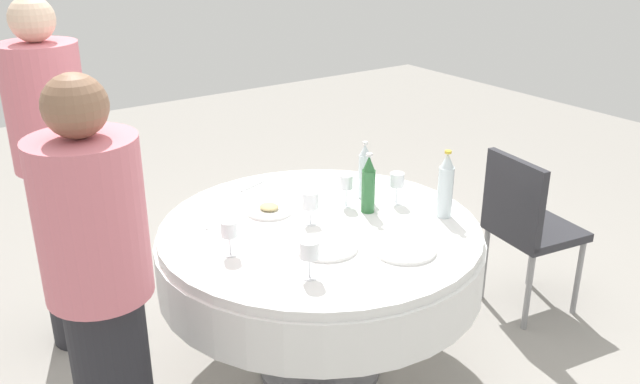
{
  "coord_description": "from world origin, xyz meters",
  "views": [
    {
      "loc": [
        -2.15,
        1.49,
        1.97
      ],
      "look_at": [
        0.0,
        0.0,
        0.89
      ],
      "focal_mm": 37.91,
      "sensor_mm": 36.0,
      "label": 1
    }
  ],
  "objects_px": {
    "bottle_clear_north": "(446,186)",
    "wine_glass_rear": "(346,184)",
    "wine_glass_near": "(309,251)",
    "wine_glass_east": "(397,181)",
    "person_south": "(57,175)",
    "bottle_clear_right": "(364,172)",
    "plate_outer": "(404,249)",
    "plate_west": "(269,210)",
    "bottle_green_south": "(368,185)",
    "wine_glass_inner": "(229,230)",
    "dining_table": "(320,256)",
    "plate_near": "(326,247)",
    "wine_glass_left": "(310,202)",
    "person_right": "(102,299)",
    "chair_inner": "(526,221)"
  },
  "relations": [
    {
      "from": "wine_glass_left",
      "to": "wine_glass_rear",
      "type": "distance_m",
      "value": 0.25
    },
    {
      "from": "wine_glass_east",
      "to": "person_south",
      "type": "relative_size",
      "value": 0.09
    },
    {
      "from": "plate_west",
      "to": "chair_inner",
      "type": "relative_size",
      "value": 0.23
    },
    {
      "from": "bottle_clear_north",
      "to": "person_right",
      "type": "bearing_deg",
      "value": 88.09
    },
    {
      "from": "plate_near",
      "to": "person_right",
      "type": "bearing_deg",
      "value": 89.24
    },
    {
      "from": "bottle_green_south",
      "to": "wine_glass_east",
      "type": "relative_size",
      "value": 1.87
    },
    {
      "from": "dining_table",
      "to": "bottle_clear_north",
      "type": "distance_m",
      "value": 0.62
    },
    {
      "from": "person_right",
      "to": "chair_inner",
      "type": "relative_size",
      "value": 1.79
    },
    {
      "from": "bottle_clear_north",
      "to": "wine_glass_left",
      "type": "bearing_deg",
      "value": 63.02
    },
    {
      "from": "wine_glass_rear",
      "to": "wine_glass_near",
      "type": "xyz_separation_m",
      "value": [
        -0.45,
        0.51,
        0.0
      ]
    },
    {
      "from": "wine_glass_left",
      "to": "plate_west",
      "type": "distance_m",
      "value": 0.24
    },
    {
      "from": "bottle_clear_north",
      "to": "plate_near",
      "type": "height_order",
      "value": "bottle_clear_north"
    },
    {
      "from": "wine_glass_east",
      "to": "wine_glass_left",
      "type": "xyz_separation_m",
      "value": [
        0.04,
        0.45,
        -0.01
      ]
    },
    {
      "from": "bottle_clear_north",
      "to": "wine_glass_rear",
      "type": "distance_m",
      "value": 0.44
    },
    {
      "from": "bottle_clear_north",
      "to": "chair_inner",
      "type": "height_order",
      "value": "bottle_clear_north"
    },
    {
      "from": "dining_table",
      "to": "person_right",
      "type": "bearing_deg",
      "value": 100.32
    },
    {
      "from": "bottle_clear_right",
      "to": "chair_inner",
      "type": "xyz_separation_m",
      "value": [
        -0.31,
        -0.82,
        -0.35
      ]
    },
    {
      "from": "bottle_clear_north",
      "to": "wine_glass_near",
      "type": "relative_size",
      "value": 2.05
    },
    {
      "from": "wine_glass_near",
      "to": "chair_inner",
      "type": "distance_m",
      "value": 1.5
    },
    {
      "from": "bottle_clear_right",
      "to": "wine_glass_rear",
      "type": "bearing_deg",
      "value": 103.14
    },
    {
      "from": "dining_table",
      "to": "person_right",
      "type": "xyz_separation_m",
      "value": [
        -0.18,
        0.99,
        0.22
      ]
    },
    {
      "from": "wine_glass_inner",
      "to": "plate_west",
      "type": "xyz_separation_m",
      "value": [
        0.26,
        -0.33,
        -0.09
      ]
    },
    {
      "from": "plate_outer",
      "to": "wine_glass_inner",
      "type": "bearing_deg",
      "value": 57.37
    },
    {
      "from": "plate_near",
      "to": "plate_west",
      "type": "xyz_separation_m",
      "value": [
        0.44,
        0.0,
        0.0
      ]
    },
    {
      "from": "wine_glass_near",
      "to": "person_south",
      "type": "distance_m",
      "value": 1.36
    },
    {
      "from": "wine_glass_inner",
      "to": "wine_glass_near",
      "type": "relative_size",
      "value": 0.95
    },
    {
      "from": "bottle_clear_right",
      "to": "wine_glass_inner",
      "type": "height_order",
      "value": "bottle_clear_right"
    },
    {
      "from": "wine_glass_near",
      "to": "wine_glass_rear",
      "type": "bearing_deg",
      "value": -48.14
    },
    {
      "from": "plate_outer",
      "to": "plate_west",
      "type": "bearing_deg",
      "value": 21.19
    },
    {
      "from": "bottle_clear_north",
      "to": "person_right",
      "type": "height_order",
      "value": "person_right"
    },
    {
      "from": "bottle_green_south",
      "to": "wine_glass_east",
      "type": "xyz_separation_m",
      "value": [
        -0.01,
        -0.17,
        -0.02
      ]
    },
    {
      "from": "bottle_clear_right",
      "to": "plate_west",
      "type": "height_order",
      "value": "bottle_clear_right"
    },
    {
      "from": "bottle_green_south",
      "to": "chair_inner",
      "type": "relative_size",
      "value": 0.32
    },
    {
      "from": "bottle_green_south",
      "to": "person_south",
      "type": "distance_m",
      "value": 1.42
    },
    {
      "from": "bottle_clear_north",
      "to": "wine_glass_inner",
      "type": "distance_m",
      "value": 0.97
    },
    {
      "from": "bottle_clear_north",
      "to": "wine_glass_near",
      "type": "height_order",
      "value": "bottle_clear_north"
    },
    {
      "from": "wine_glass_near",
      "to": "plate_outer",
      "type": "relative_size",
      "value": 0.6
    },
    {
      "from": "wine_glass_east",
      "to": "person_right",
      "type": "bearing_deg",
      "value": 97.12
    },
    {
      "from": "dining_table",
      "to": "plate_west",
      "type": "xyz_separation_m",
      "value": [
        0.24,
        0.11,
        0.16
      ]
    },
    {
      "from": "bottle_clear_right",
      "to": "bottle_green_south",
      "type": "bearing_deg",
      "value": 147.04
    },
    {
      "from": "dining_table",
      "to": "wine_glass_east",
      "type": "xyz_separation_m",
      "value": [
        -0.0,
        -0.43,
        0.26
      ]
    },
    {
      "from": "plate_west",
      "to": "person_right",
      "type": "height_order",
      "value": "person_right"
    },
    {
      "from": "dining_table",
      "to": "wine_glass_rear",
      "type": "distance_m",
      "value": 0.35
    },
    {
      "from": "wine_glass_east",
      "to": "chair_inner",
      "type": "xyz_separation_m",
      "value": [
        -0.17,
        -0.74,
        -0.33
      ]
    },
    {
      "from": "wine_glass_inner",
      "to": "bottle_green_south",
      "type": "bearing_deg",
      "value": -88.19
    },
    {
      "from": "wine_glass_near",
      "to": "person_south",
      "type": "bearing_deg",
      "value": 24.06
    },
    {
      "from": "dining_table",
      "to": "bottle_clear_right",
      "type": "relative_size",
      "value": 5.11
    },
    {
      "from": "bottle_green_south",
      "to": "wine_glass_near",
      "type": "distance_m",
      "value": 0.65
    },
    {
      "from": "plate_outer",
      "to": "person_right",
      "type": "bearing_deg",
      "value": 79.6
    },
    {
      "from": "dining_table",
      "to": "person_south",
      "type": "bearing_deg",
      "value": 43.21
    }
  ]
}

